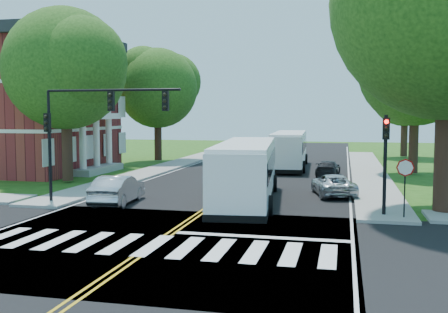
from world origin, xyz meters
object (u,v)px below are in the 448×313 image
(signal_nw, at_px, (91,118))
(bus_follow, at_px, (289,149))
(bus_lead, at_px, (246,171))
(suv, at_px, (333,185))
(hatchback, at_px, (118,190))
(dark_sedan, at_px, (328,168))
(signal_ne, at_px, (385,151))

(signal_nw, distance_m, bus_follow, 21.87)
(signal_nw, distance_m, bus_lead, 8.28)
(bus_follow, distance_m, suv, 14.93)
(hatchback, distance_m, dark_sedan, 17.73)
(bus_follow, relative_size, dark_sedan, 3.02)
(signal_ne, distance_m, suv, 6.74)
(bus_follow, distance_m, dark_sedan, 6.14)
(signal_nw, xyz_separation_m, suv, (11.73, 5.89, -3.77))
(signal_ne, xyz_separation_m, suv, (-2.32, 5.88, -2.35))
(hatchback, distance_m, suv, 11.86)
(bus_lead, xyz_separation_m, dark_sedan, (3.76, 12.67, -1.08))
(signal_nw, relative_size, hatchback, 1.60)
(signal_nw, relative_size, bus_follow, 0.61)
(bus_follow, bearing_deg, dark_sedan, 121.22)
(signal_nw, bearing_deg, dark_sedan, 53.77)
(signal_ne, distance_m, bus_lead, 7.24)
(suv, bearing_deg, dark_sedan, -98.82)
(hatchback, xyz_separation_m, suv, (10.62, 5.27, -0.13))
(hatchback, bearing_deg, suv, -159.01)
(bus_lead, bearing_deg, hatchback, 11.19)
(hatchback, bearing_deg, signal_ne, 171.93)
(signal_ne, bearing_deg, dark_sedan, 100.81)
(signal_ne, distance_m, hatchback, 13.15)
(signal_ne, relative_size, dark_sedan, 1.12)
(signal_ne, height_order, suv, signal_ne)
(bus_lead, distance_m, hatchback, 6.64)
(hatchback, bearing_deg, bus_lead, -168.28)
(signal_nw, height_order, hatchback, signal_nw)
(suv, bearing_deg, signal_ne, 99.20)
(signal_nw, bearing_deg, bus_lead, 19.02)
(hatchback, bearing_deg, dark_sedan, -129.92)
(bus_lead, height_order, hatchback, bus_lead)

